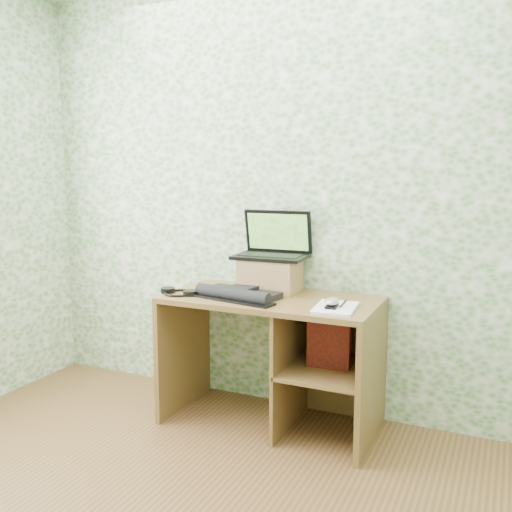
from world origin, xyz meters
The scene contains 10 objects.
wall_back centered at (0.00, 1.75, 1.30)m, with size 3.50×3.50×0.00m, color silver.
desk centered at (0.08, 1.47, 0.48)m, with size 1.20×0.60×0.75m.
riser centered at (-0.07, 1.58, 0.85)m, with size 0.33×0.27×0.20m, color olive.
laptop centered at (-0.07, 1.63, 1.01)m, with size 0.43×0.31×0.28m.
keyboard centered at (-0.16, 1.34, 0.77)m, with size 0.52×0.34×0.07m.
headphones centered at (-0.51, 1.29, 0.76)m, with size 0.24×0.18×0.03m.
notepad centered at (0.41, 1.33, 0.76)m, with size 0.20×0.29×0.01m, color white.
mouse centered at (0.40, 1.31, 0.78)m, with size 0.07×0.11×0.04m, color silver.
pen centered at (0.43, 1.40, 0.77)m, with size 0.01×0.01×0.15m, color black.
red_box centered at (0.35, 1.44, 0.53)m, with size 0.23×0.07×0.28m, color maroon.
Camera 1 is at (1.23, -1.45, 1.48)m, focal length 40.00 mm.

